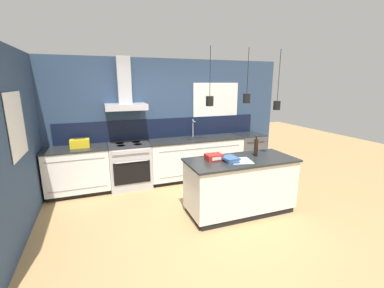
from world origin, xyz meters
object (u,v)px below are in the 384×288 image
at_px(dishwasher, 248,153).
at_px(book_stack, 231,159).
at_px(bottle_on_island, 256,147).
at_px(oven_range, 130,165).
at_px(yellow_toolbox, 80,143).
at_px(red_supply_box, 214,157).

distance_m(dishwasher, book_stack, 2.35).
bearing_deg(bottle_on_island, book_stack, -166.66).
distance_m(oven_range, yellow_toolbox, 1.04).
bearing_deg(book_stack, red_supply_box, 141.52).
bearing_deg(red_supply_box, oven_range, 125.13).
bearing_deg(oven_range, red_supply_box, -54.87).
distance_m(oven_range, red_supply_box, 2.02).
bearing_deg(dishwasher, bottle_on_island, -119.36).
height_order(oven_range, bottle_on_island, bottle_on_island).
distance_m(dishwasher, bottle_on_island, 1.98).
height_order(book_stack, yellow_toolbox, yellow_toolbox).
height_order(dishwasher, red_supply_box, red_supply_box).
bearing_deg(red_supply_box, book_stack, -38.48).
xyz_separation_m(red_supply_box, yellow_toolbox, (-2.02, 1.61, 0.03)).
relative_size(dishwasher, book_stack, 2.95).
xyz_separation_m(bottle_on_island, book_stack, (-0.54, -0.13, -0.11)).
xyz_separation_m(dishwasher, bottle_on_island, (-0.92, -1.64, 0.60)).
bearing_deg(bottle_on_island, yellow_toolbox, 149.40).
bearing_deg(yellow_toolbox, book_stack, -38.44).
height_order(oven_range, yellow_toolbox, yellow_toolbox).
height_order(oven_range, book_stack, book_stack).
distance_m(bottle_on_island, yellow_toolbox, 3.23).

